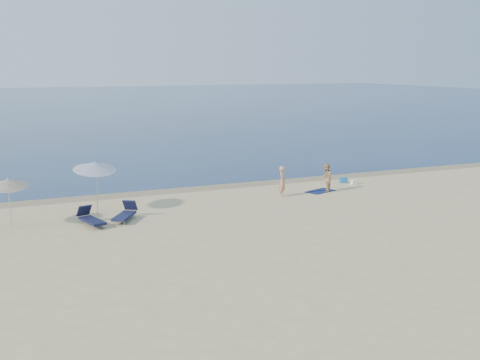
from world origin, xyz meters
The scene contains 11 objects.
sea centered at (0.00, 100.00, 0.00)m, with size 240.00×160.00×0.01m, color #0C2248.
wet_sand_strip centered at (0.00, 19.40, 0.00)m, with size 240.00×1.60×0.00m, color #847254.
person_left centered at (1.66, 15.68, 0.81)m, with size 0.59×0.39×1.61m, color tan.
person_right centered at (4.37, 15.79, 0.78)m, with size 0.75×0.59×1.55m, color tan.
beach_towel centered at (4.14, 16.00, 0.01)m, with size 1.65×0.91×0.03m, color #0D1845.
white_bag centered at (6.90, 16.87, 0.14)m, with size 0.32×0.28×0.28m, color silver.
blue_cooler centered at (6.64, 17.58, 0.16)m, with size 0.45×0.32×0.32m, color #1E61A5.
umbrella_near centered at (-7.95, 15.97, 2.21)m, with size 2.16×2.19×2.60m.
umbrella_far centered at (-11.78, 14.73, 1.96)m, with size 1.90×1.92×2.28m.
lounger_left centered at (-8.60, 13.80, 0.29)m, with size 1.04×1.89×0.80m.
lounger_right centered at (-7.05, 14.06, 0.29)m, with size 1.49×1.86×0.81m.
Camera 1 is at (-12.65, -11.76, 6.83)m, focal length 45.00 mm.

